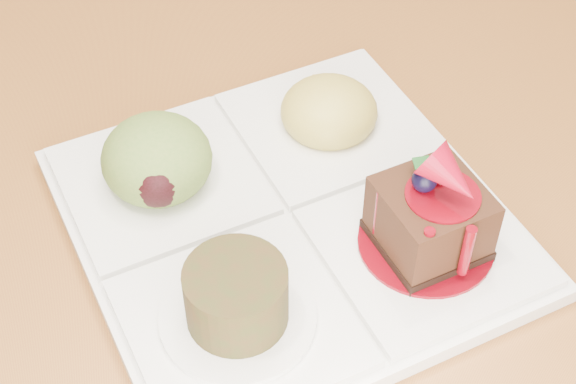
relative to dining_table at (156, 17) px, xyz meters
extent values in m
plane|color=brown|center=(0.00, 0.00, -0.68)|extent=(6.00, 6.00, 0.00)
cube|color=white|center=(0.09, -0.35, 0.07)|extent=(0.34, 0.34, 0.01)
cube|color=white|center=(0.17, -0.39, 0.08)|extent=(0.16, 0.16, 0.01)
cube|color=white|center=(0.05, -0.43, 0.08)|extent=(0.16, 0.16, 0.01)
cube|color=white|center=(0.01, -0.31, 0.08)|extent=(0.16, 0.16, 0.01)
cube|color=white|center=(0.13, -0.26, 0.08)|extent=(0.16, 0.16, 0.01)
cylinder|color=#63030C|center=(0.17, -0.39, 0.09)|extent=(0.09, 0.09, 0.00)
cube|color=black|center=(0.17, -0.39, 0.09)|extent=(0.08, 0.08, 0.01)
cube|color=#321A0D|center=(0.17, -0.39, 0.11)|extent=(0.08, 0.08, 0.04)
cylinder|color=#63030C|center=(0.17, -0.39, 0.13)|extent=(0.05, 0.05, 0.00)
sphere|color=black|center=(0.17, -0.38, 0.14)|extent=(0.02, 0.02, 0.02)
cone|color=maroon|center=(0.18, -0.39, 0.15)|extent=(0.05, 0.05, 0.04)
cube|color=#134E17|center=(0.17, -0.37, 0.14)|extent=(0.02, 0.02, 0.01)
cube|color=#134E17|center=(0.17, -0.37, 0.14)|extent=(0.01, 0.02, 0.01)
cylinder|color=#63030C|center=(0.16, -0.42, 0.11)|extent=(0.01, 0.01, 0.04)
cylinder|color=#63030C|center=(0.19, -0.42, 0.11)|extent=(0.01, 0.01, 0.04)
cylinder|color=#63030C|center=(0.14, -0.38, 0.11)|extent=(0.01, 0.01, 0.04)
cylinder|color=white|center=(0.05, -0.43, 0.09)|extent=(0.09, 0.09, 0.00)
cylinder|color=#3D2211|center=(0.05, -0.43, 0.11)|extent=(0.06, 0.06, 0.04)
cylinder|color=#4D3110|center=(0.05, -0.43, 0.12)|extent=(0.05, 0.05, 0.00)
ellipsoid|color=olive|center=(0.01, -0.31, 0.10)|extent=(0.07, 0.07, 0.06)
ellipsoid|color=black|center=(0.01, -0.33, 0.10)|extent=(0.04, 0.03, 0.03)
ellipsoid|color=#B2A040|center=(0.13, -0.26, 0.09)|extent=(0.07, 0.07, 0.04)
cube|color=orange|center=(0.15, -0.26, 0.10)|extent=(0.02, 0.02, 0.02)
cube|color=#4D7719|center=(0.14, -0.25, 0.10)|extent=(0.02, 0.02, 0.02)
cube|color=orange|center=(0.12, -0.25, 0.10)|extent=(0.02, 0.02, 0.02)
cube|color=#4D7719|center=(0.11, -0.26, 0.10)|extent=(0.02, 0.02, 0.02)
cube|color=orange|center=(0.11, -0.27, 0.10)|extent=(0.02, 0.02, 0.02)
cube|color=#4D7719|center=(0.12, -0.28, 0.10)|extent=(0.02, 0.02, 0.02)
cube|color=orange|center=(0.13, -0.28, 0.10)|extent=(0.02, 0.02, 0.02)
cube|color=#4D7719|center=(0.14, -0.27, 0.10)|extent=(0.02, 0.02, 0.02)
camera|label=1|loc=(0.04, -0.73, 0.51)|focal=55.00mm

